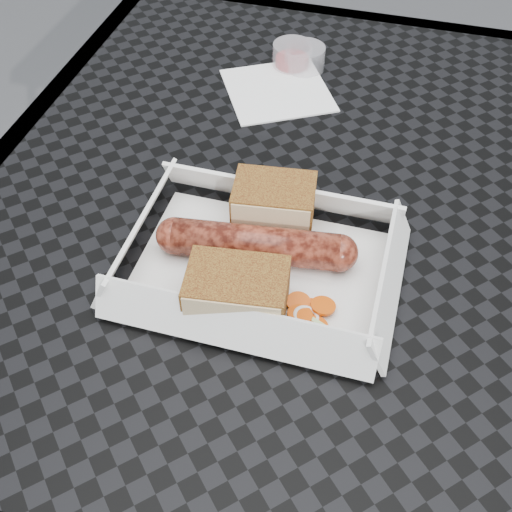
% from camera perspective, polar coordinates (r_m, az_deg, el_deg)
% --- Properties ---
extents(ground, '(60.00, 60.00, 0.00)m').
position_cam_1_polar(ground, '(1.29, 4.62, -20.07)').
color(ground, '#4A4A4C').
rests_on(ground, ground).
extents(patio_table, '(0.80, 0.80, 0.74)m').
position_cam_1_polar(patio_table, '(0.72, 7.82, 0.37)').
color(patio_table, black).
rests_on(patio_table, ground).
extents(food_tray, '(0.22, 0.15, 0.00)m').
position_cam_1_polar(food_tray, '(0.59, 0.26, -1.12)').
color(food_tray, white).
rests_on(food_tray, patio_table).
extents(bratwurst, '(0.19, 0.05, 0.03)m').
position_cam_1_polar(bratwurst, '(0.58, -0.02, 1.06)').
color(bratwurst, maroon).
rests_on(bratwurst, food_tray).
extents(bread_near, '(0.08, 0.06, 0.05)m').
position_cam_1_polar(bread_near, '(0.61, 1.60, 4.57)').
color(bread_near, brown).
rests_on(bread_near, food_tray).
extents(bread_far, '(0.09, 0.07, 0.04)m').
position_cam_1_polar(bread_far, '(0.54, -1.69, -3.19)').
color(bread_far, brown).
rests_on(bread_far, food_tray).
extents(veg_garnish, '(0.03, 0.03, 0.00)m').
position_cam_1_polar(veg_garnish, '(0.55, 4.90, -5.32)').
color(veg_garnish, '#D54C09').
rests_on(veg_garnish, food_tray).
extents(napkin, '(0.16, 0.16, 0.00)m').
position_cam_1_polar(napkin, '(0.81, 1.93, 14.51)').
color(napkin, white).
rests_on(napkin, patio_table).
extents(condiment_cup_sauce, '(0.05, 0.05, 0.03)m').
position_cam_1_polar(condiment_cup_sauce, '(0.85, 3.25, 17.38)').
color(condiment_cup_sauce, maroon).
rests_on(condiment_cup_sauce, patio_table).
extents(condiment_cup_empty, '(0.05, 0.05, 0.03)m').
position_cam_1_polar(condiment_cup_empty, '(0.85, 4.38, 17.14)').
color(condiment_cup_empty, silver).
rests_on(condiment_cup_empty, patio_table).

